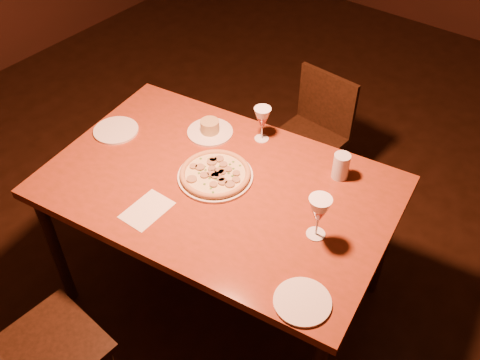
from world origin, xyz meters
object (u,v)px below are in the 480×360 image
Objects in this scene: chair_near at (31,356)px; pizza_plate at (215,174)px; dining_table at (219,195)px; chair_far at (313,132)px.

pizza_plate reaches higher than chair_near.
dining_table is 0.99m from chair_far.
chair_far is at bearing 92.84° from pizza_plate.
chair_near reaches higher than dining_table.
dining_table is at bearing -32.55° from pizza_plate.
chair_far is at bearing 87.16° from dining_table.
dining_table is 0.97m from chair_near.
chair_near is at bearing -109.18° from dining_table.
dining_table reaches higher than chair_far.
dining_table is 0.10m from pizza_plate.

